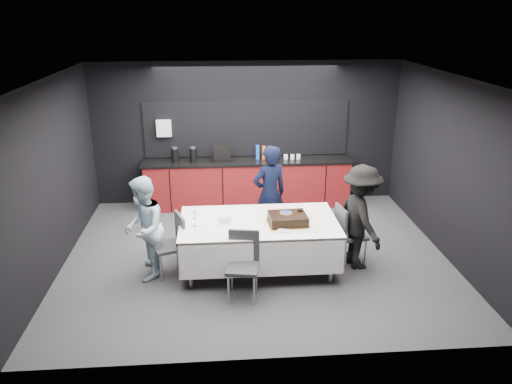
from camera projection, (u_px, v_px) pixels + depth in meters
ground at (256, 255)px, 7.99m from camera, size 6.00×6.00×0.00m
room_shell at (257, 143)px, 7.35m from camera, size 6.04×5.04×2.82m
kitchenette at (247, 179)px, 9.87m from camera, size 4.10×0.64×2.05m
party_table at (259, 229)px, 7.40m from camera, size 2.32×1.32×0.78m
cake_assembly at (288, 219)px, 7.24m from camera, size 0.61×0.51×0.18m
plate_stack at (225, 219)px, 7.30m from camera, size 0.19×0.19×0.10m
loose_plate_near at (233, 230)px, 7.03m from camera, size 0.18×0.18×0.01m
loose_plate_right_a at (309, 215)px, 7.55m from camera, size 0.22×0.22×0.01m
loose_plate_right_b at (315, 229)px, 7.07m from camera, size 0.22×0.22×0.01m
loose_plate_far at (259, 211)px, 7.71m from camera, size 0.18×0.18×0.01m
fork_pile at (284, 231)px, 6.98m from camera, size 0.19×0.16×0.03m
champagne_flute at (194, 216)px, 7.11m from camera, size 0.06×0.06×0.22m
chair_left at (173, 240)px, 7.29m from camera, size 0.54×0.54×0.92m
chair_right at (347, 230)px, 7.62m from camera, size 0.48×0.48×0.92m
chair_near at (243, 260)px, 6.73m from camera, size 0.48×0.48×0.92m
person_center at (270, 194)px, 8.24m from camera, size 0.71×0.59×1.67m
person_left at (144, 229)px, 7.13m from camera, size 0.59×0.75×1.53m
person_right at (361, 217)px, 7.42m from camera, size 0.79×1.13×1.60m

